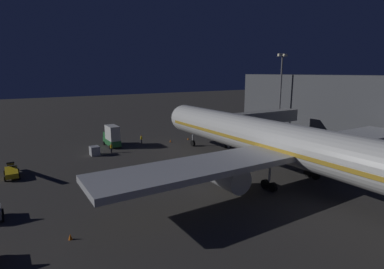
% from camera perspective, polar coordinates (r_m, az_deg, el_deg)
% --- Properties ---
extents(ground_plane, '(320.00, 320.00, 0.00)m').
position_cam_1_polar(ground_plane, '(50.02, 9.22, -5.59)').
color(ground_plane, '#383533').
extents(airliner_at_gate, '(52.67, 62.95, 17.04)m').
position_cam_1_polar(airliner_at_gate, '(41.93, 18.48, -2.12)').
color(airliner_at_gate, silver).
rests_on(airliner_at_gate, ground_plane).
extents(jet_bridge, '(21.00, 3.40, 6.84)m').
position_cam_1_polar(jet_bridge, '(63.40, 11.33, 2.91)').
color(jet_bridge, '#9E9E99').
rests_on(jet_bridge, ground_plane).
extents(apron_floodlight_mast, '(2.90, 0.50, 18.88)m').
position_cam_1_polar(apron_floodlight_mast, '(77.04, 16.27, 8.36)').
color(apron_floodlight_mast, '#59595E').
rests_on(apron_floodlight_mast, ground_plane).
extents(belt_loader, '(1.96, 7.55, 3.18)m').
position_cam_1_polar(belt_loader, '(50.46, -30.72, -5.96)').
color(belt_loader, yellow).
rests_on(belt_loader, ground_plane).
extents(cargo_truck_aft, '(2.36, 5.72, 4.28)m').
position_cam_1_polar(cargo_truck_aft, '(62.90, -14.76, -0.29)').
color(cargo_truck_aft, '#287038').
rests_on(cargo_truck_aft, ground_plane).
extents(baggage_container_near_belt, '(1.54, 1.78, 1.62)m').
position_cam_1_polar(baggage_container_near_belt, '(57.40, -17.77, -2.92)').
color(baggage_container_near_belt, '#B7BABF').
rests_on(baggage_container_near_belt, ground_plane).
extents(ground_crew_under_port_wing, '(0.40, 0.40, 1.79)m').
position_cam_1_polar(ground_crew_under_port_wing, '(64.27, -9.46, -0.83)').
color(ground_crew_under_port_wing, black).
rests_on(ground_crew_under_port_wing, ground_plane).
extents(ground_crew_by_tug, '(0.40, 0.40, 1.74)m').
position_cam_1_polar(ground_crew_by_tug, '(58.16, -14.88, -2.41)').
color(ground_crew_by_tug, black).
rests_on(ground_crew_by_tug, ground_plane).
extents(traffic_cone_nose_port, '(0.36, 0.36, 0.55)m').
position_cam_1_polar(traffic_cone_nose_port, '(67.10, -0.74, -0.76)').
color(traffic_cone_nose_port, orange).
rests_on(traffic_cone_nose_port, ground_plane).
extents(traffic_cone_nose_starboard, '(0.36, 0.36, 0.55)m').
position_cam_1_polar(traffic_cone_nose_starboard, '(64.99, -4.06, -1.20)').
color(traffic_cone_nose_starboard, orange).
rests_on(traffic_cone_nose_starboard, ground_plane).
extents(traffic_cone_wingtip_svc_side, '(0.36, 0.36, 0.55)m').
position_cam_1_polar(traffic_cone_wingtip_svc_side, '(30.61, -21.82, -17.35)').
color(traffic_cone_wingtip_svc_side, orange).
rests_on(traffic_cone_wingtip_svc_side, ground_plane).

